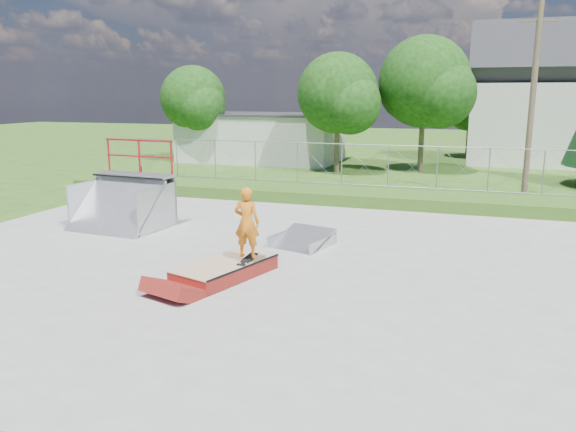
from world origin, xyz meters
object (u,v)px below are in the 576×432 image
Objects in this scene: quarter_pipe at (119,186)px; flat_bank_ramp at (302,239)px; skater at (247,225)px; grind_box at (225,270)px.

quarter_pipe is 6.51m from flat_bank_ramp.
flat_bank_ramp is 0.91× the size of skater.
grind_box is 1.67× the size of skater.
quarter_pipe is 1.66× the size of skater.
skater reaches higher than flat_bank_ramp.
quarter_pipe is 1.82× the size of flat_bank_ramp.
quarter_pipe is at bearing -32.92° from skater.
skater is (0.48, 0.26, 1.10)m from grind_box.
flat_bank_ramp reaches higher than grind_box.
flat_bank_ramp is at bearing 2.15° from quarter_pipe.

